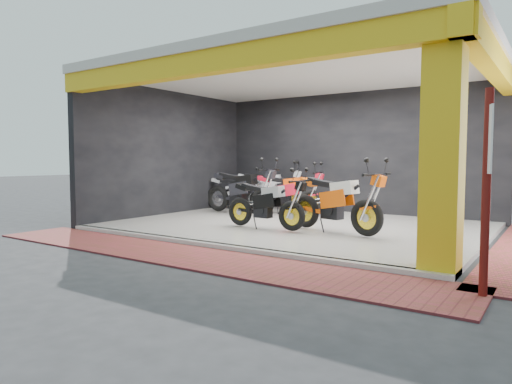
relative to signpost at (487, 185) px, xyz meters
The scene contains 17 objects.
ground 4.85m from the signpost, 160.48° to the left, with size 80.00×80.00×0.00m, color #2D2D30.
showroom_floor 5.80m from the signpost, 141.03° to the left, with size 8.00×6.00×0.10m, color white.
showroom_ceiling 6.11m from the signpost, 141.03° to the left, with size 8.40×6.40×0.20m, color beige.
back_wall 7.99m from the signpost, 123.45° to the left, with size 8.20×0.20×3.50m, color black.
left_wall 9.23m from the signpost, 157.28° to the left, with size 0.20×6.20×3.50m, color black.
corner_column 1.13m from the signpost, 128.76° to the left, with size 0.50×0.50×3.50m, color gold.
header_beam_front 4.86m from the signpost, behind, with size 8.40×0.30×0.40m, color gold.
header_beam_right 4.10m from the signpost, 96.41° to the left, with size 0.30×6.40×0.40m, color gold.
floor_kerb 4.61m from the signpost, behind, with size 8.00×0.20×0.10m, color white.
paver_front 4.59m from the signpost, behind, with size 9.00×1.40×0.03m, color #9B3239.
signpost is the anchor object (origin of this frame).
moto_hero 3.58m from the signpost, 132.11° to the left, with size 2.40×0.89×1.46m, color #E75509, non-canonical shape.
moto_row_a 4.63m from the signpost, 148.21° to the left, with size 2.09×0.77×1.27m, color black, non-canonical shape.
moto_row_b 7.32m from the signpost, 143.60° to the left, with size 2.43×0.90×1.49m, color black, non-canonical shape.
moto_row_c 7.16m from the signpost, 133.34° to the left, with size 2.26×0.84×1.38m, color red, non-canonical shape.
moto_row_d 8.95m from the signpost, 141.55° to the left, with size 2.01×0.74×1.23m, color #9A9CA1, non-canonical shape.
moto_row_e 8.61m from the signpost, 134.96° to the left, with size 2.32×0.86×1.42m, color #B2B6BA, non-canonical shape.
Camera 1 is at (5.13, -7.28, 1.58)m, focal length 32.00 mm.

